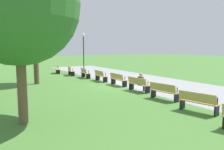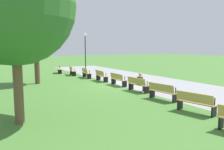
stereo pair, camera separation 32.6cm
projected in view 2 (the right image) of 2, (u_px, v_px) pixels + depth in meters
The scene contains 14 objects.
ground_plane at pixel (119, 86), 16.36m from camera, with size 120.00×120.00×0.00m, color #477A33.
path_paving at pixel (152, 82), 17.86m from camera, with size 34.58×6.04×0.01m, color #939399.
bench_0 at pixel (59, 69), 24.18m from camera, with size 1.70×0.89×0.89m.
bench_1 at pixel (72, 71), 22.36m from camera, with size 1.70×0.79×0.89m.
bench_2 at pixel (86, 73), 20.43m from camera, with size 1.68×0.69×0.89m.
bench_3 at pixel (101, 76), 18.40m from camera, with size 1.66×0.58×0.89m.
bench_4 at pixel (118, 79), 16.27m from camera, with size 1.63×0.47×0.89m.
bench_5 at pixel (138, 84), 14.06m from camera, with size 1.66×0.58×0.89m.
bench_6 at pixel (162, 91), 11.78m from camera, with size 1.68×0.69×0.89m.
bench_7 at pixel (195, 102), 9.44m from camera, with size 1.70×0.79×0.89m.
person_seated at pixel (141, 82), 14.00m from camera, with size 0.35×0.53×1.20m.
tree_0 at pixel (35, 19), 16.65m from camera, with size 3.28×3.28×6.46m.
tree_2 at pixel (14, 4), 7.77m from camera, with size 4.25×4.25×6.33m.
lamp_post at pixel (85, 46), 24.06m from camera, with size 0.32×0.32×4.21m.
Camera 2 is at (13.80, -8.40, 2.73)m, focal length 36.48 mm.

